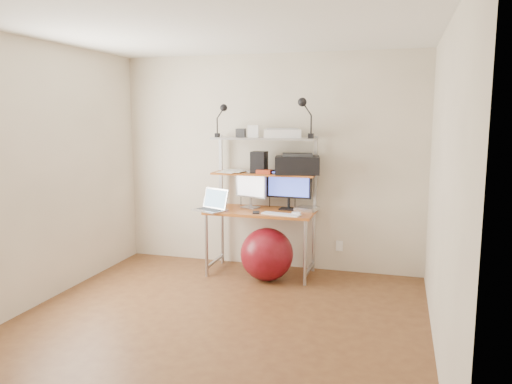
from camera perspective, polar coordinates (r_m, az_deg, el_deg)
room at (r=4.19m, az=-4.71°, el=1.17°), size 3.60×3.60×3.60m
computer_desk at (r=5.65m, az=0.74°, el=0.16°), size 1.20×0.60×1.57m
wall_outlet at (r=5.89m, az=9.50°, el=-6.10°), size 0.08×0.01×0.12m
monitor_silver at (r=5.75m, az=-0.61°, el=0.60°), size 0.40×0.20×0.46m
monitor_black at (r=5.65m, az=3.78°, el=0.65°), size 0.53×0.16×0.53m
laptop at (r=5.63m, az=-4.98°, el=-1.58°), size 0.43×0.40×0.31m
keyboard at (r=5.38m, az=2.88°, el=-2.55°), size 0.44×0.20×0.01m
mouse at (r=5.40m, az=4.63°, el=-2.45°), size 0.10×0.06×0.03m
mac_mini at (r=5.63m, az=5.82°, el=-1.92°), size 0.27×0.27×0.04m
phone at (r=5.48m, az=0.01°, el=-2.34°), size 0.11×0.15×0.01m
printer at (r=5.58m, az=4.75°, el=3.17°), size 0.54×0.42×0.23m
nas_cube at (r=5.68m, az=0.36°, el=3.43°), size 0.17×0.17×0.24m
red_box at (r=5.60m, az=0.92°, el=2.34°), size 0.17×0.11×0.05m
scanner at (r=5.62m, az=3.03°, el=6.74°), size 0.46×0.35×0.11m
box_white at (r=5.68m, az=-0.32°, el=6.95°), size 0.13×0.12×0.14m
box_grey at (r=5.75m, az=-1.73°, el=6.77°), size 0.10×0.10×0.10m
clip_lamp_left at (r=5.72m, az=-3.87°, el=8.99°), size 0.15×0.08×0.37m
clip_lamp_right at (r=5.49m, az=5.52°, el=9.46°), size 0.17×0.10×0.44m
exercise_ball at (r=5.51m, az=1.24°, el=-7.12°), size 0.58×0.58×0.58m
paper_stack at (r=5.78m, az=-2.71°, el=2.41°), size 0.34×0.39×0.02m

